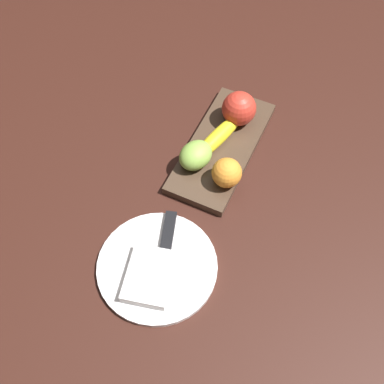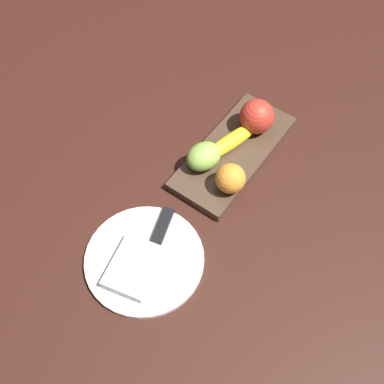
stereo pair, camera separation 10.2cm
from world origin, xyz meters
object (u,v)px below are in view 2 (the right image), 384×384
object	(u,v)px
fruit_tray	(234,153)
folded_napkin	(134,267)
apple	(257,117)
orange_near_apple	(230,178)
dinner_plate	(144,259)
knife	(160,233)
grape_bunch	(204,156)
banana	(231,142)

from	to	relation	value
fruit_tray	folded_napkin	size ratio (longest dim) A/B	2.86
apple	folded_napkin	size ratio (longest dim) A/B	0.69
orange_near_apple	dinner_plate	distance (m)	0.25
folded_napkin	knife	distance (m)	0.10
fruit_tray	knife	bearing A→B (deg)	-1.71
orange_near_apple	grape_bunch	size ratio (longest dim) A/B	0.81
banana	dinner_plate	bearing A→B (deg)	16.93
fruit_tray	dinner_plate	world-z (taller)	fruit_tray
orange_near_apple	knife	size ratio (longest dim) A/B	0.38
orange_near_apple	grape_bunch	xyz separation A→B (m)	(-0.02, -0.08, -0.00)
grape_bunch	knife	bearing A→B (deg)	7.61
folded_napkin	knife	xyz separation A→B (m)	(-0.09, -0.01, -0.01)
grape_bunch	folded_napkin	xyz separation A→B (m)	(0.29, 0.03, -0.03)
fruit_tray	apple	world-z (taller)	apple
fruit_tray	grape_bunch	xyz separation A→B (m)	(0.08, -0.03, 0.04)
grape_bunch	fruit_tray	bearing A→B (deg)	155.42
dinner_plate	grape_bunch	bearing A→B (deg)	-172.48
knife	grape_bunch	bearing A→B (deg)	169.48
apple	knife	bearing A→B (deg)	-2.06
orange_near_apple	folded_napkin	bearing A→B (deg)	-10.09
knife	banana	bearing A→B (deg)	162.81
grape_bunch	knife	xyz separation A→B (m)	(0.20, 0.03, -0.03)
apple	dinner_plate	world-z (taller)	apple
folded_napkin	knife	bearing A→B (deg)	-175.10
dinner_plate	banana	bearing A→B (deg)	-177.87
banana	knife	xyz separation A→B (m)	(0.28, 0.00, -0.02)
fruit_tray	folded_napkin	xyz separation A→B (m)	(0.37, 0.00, 0.01)
grape_bunch	orange_near_apple	bearing A→B (deg)	78.14
banana	folded_napkin	world-z (taller)	banana
fruit_tray	apple	distance (m)	0.10
apple	orange_near_apple	xyz separation A→B (m)	(0.18, 0.04, -0.01)
fruit_tray	banana	bearing A→B (deg)	-103.55
orange_near_apple	fruit_tray	bearing A→B (deg)	-152.26
banana	grape_bunch	bearing A→B (deg)	-0.76
fruit_tray	orange_near_apple	bearing A→B (deg)	27.74
banana	grape_bunch	size ratio (longest dim) A/B	2.32
apple	dinner_plate	distance (m)	0.43
orange_near_apple	knife	distance (m)	0.19
apple	folded_napkin	bearing A→B (deg)	-0.61
fruit_tray	knife	xyz separation A→B (m)	(0.27, -0.01, 0.01)
fruit_tray	banana	xyz separation A→B (m)	(-0.00, -0.01, 0.03)
grape_bunch	dinner_plate	distance (m)	0.27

